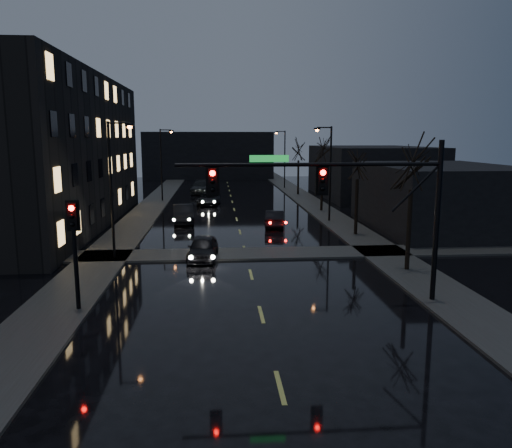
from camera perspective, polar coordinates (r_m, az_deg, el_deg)
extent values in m
plane|color=black|center=(13.41, 3.94, -22.11)|extent=(160.00, 160.00, 0.00)
cube|color=#2D2D2B|center=(47.26, -12.73, 1.07)|extent=(3.00, 140.00, 0.12)
cube|color=#2D2D2B|center=(47.89, 7.84, 1.33)|extent=(3.00, 140.00, 0.12)
cube|color=#2D2D2B|center=(30.61, -1.17, -3.42)|extent=(40.00, 3.00, 0.12)
cube|color=black|center=(43.81, -24.47, 7.57)|extent=(12.00, 30.00, 12.00)
cube|color=black|center=(41.30, 20.18, 2.88)|extent=(10.00, 14.00, 5.00)
cube|color=black|center=(62.27, 13.03, 5.85)|extent=(12.00, 18.00, 6.00)
cube|color=black|center=(89.30, -5.43, 7.85)|extent=(22.00, 10.00, 8.00)
cylinder|color=black|center=(22.59, 19.96, 0.11)|extent=(0.22, 0.22, 7.00)
cylinder|color=black|center=(20.63, 6.24, 6.77)|extent=(11.00, 0.16, 0.16)
cylinder|color=black|center=(22.00, 17.81, 3.93)|extent=(2.05, 0.10, 2.05)
cube|color=#0C591E|center=(20.37, 1.51, 7.48)|extent=(1.60, 0.04, 0.28)
cube|color=black|center=(20.32, -4.99, 4.90)|extent=(0.35, 0.28, 1.05)
sphere|color=#FF0705|center=(20.13, -5.00, 5.80)|extent=(0.22, 0.22, 0.22)
cube|color=black|center=(20.78, 7.57, 4.96)|extent=(0.35, 0.28, 1.05)
sphere|color=#FF0705|center=(20.60, 7.68, 5.84)|extent=(0.22, 0.22, 0.22)
cylinder|color=black|center=(21.60, -19.91, -3.83)|extent=(0.18, 0.18, 4.40)
cube|color=black|center=(21.27, -20.20, 0.89)|extent=(0.35, 0.28, 1.05)
sphere|color=#FF0705|center=(21.07, -20.36, 1.71)|extent=(0.22, 0.22, 0.22)
cylinder|color=black|center=(27.65, 17.06, -0.77)|extent=(0.24, 0.24, 4.40)
cylinder|color=black|center=(37.02, 11.40, 1.86)|extent=(0.24, 0.24, 4.12)
cylinder|color=black|center=(48.55, 7.54, 4.17)|extent=(0.24, 0.24, 4.68)
cylinder|color=black|center=(62.28, 4.84, 5.28)|extent=(0.24, 0.24, 4.29)
cylinder|color=black|center=(30.02, -16.20, 3.56)|extent=(0.16, 0.16, 8.00)
cylinder|color=black|center=(29.75, -15.41, 11.07)|extent=(1.20, 0.10, 0.10)
cube|color=black|center=(29.65, -14.24, 10.94)|extent=(0.50, 0.25, 0.15)
sphere|color=orange|center=(29.65, -14.24, 10.74)|extent=(0.28, 0.28, 0.28)
cylinder|color=black|center=(56.65, -10.77, 6.57)|extent=(0.16, 0.16, 8.00)
cylinder|color=black|center=(56.51, -10.28, 10.54)|extent=(1.20, 0.10, 0.10)
cube|color=black|center=(56.45, -9.66, 10.45)|extent=(0.50, 0.25, 0.15)
sphere|color=orange|center=(56.45, -9.66, 10.35)|extent=(0.28, 0.28, 0.28)
cylinder|color=black|center=(42.45, 8.49, 5.58)|extent=(0.16, 0.16, 8.00)
cylinder|color=black|center=(42.21, 7.81, 10.88)|extent=(1.20, 0.10, 0.10)
cube|color=black|center=(42.09, 7.00, 10.76)|extent=(0.50, 0.25, 0.15)
sphere|color=orange|center=(42.08, 7.00, 10.62)|extent=(0.28, 0.28, 0.28)
cylinder|color=black|center=(69.97, 3.30, 7.32)|extent=(0.16, 0.16, 8.00)
cylinder|color=black|center=(69.82, 2.84, 10.52)|extent=(1.20, 0.10, 0.10)
cube|color=black|center=(69.75, 2.34, 10.45)|extent=(0.50, 0.25, 0.15)
sphere|color=orange|center=(69.75, 2.34, 10.36)|extent=(0.28, 0.28, 0.28)
imported|color=black|center=(29.49, -6.09, -2.73)|extent=(1.95, 4.18, 1.38)
imported|color=black|center=(42.18, -8.31, 1.14)|extent=(2.03, 4.79, 1.54)
imported|color=black|center=(53.03, -5.42, 2.85)|extent=(2.63, 4.85, 1.29)
imported|color=black|center=(64.20, -6.33, 4.21)|extent=(2.71, 5.80, 1.64)
imported|color=black|center=(40.04, 2.14, 0.63)|extent=(1.97, 4.23, 1.34)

